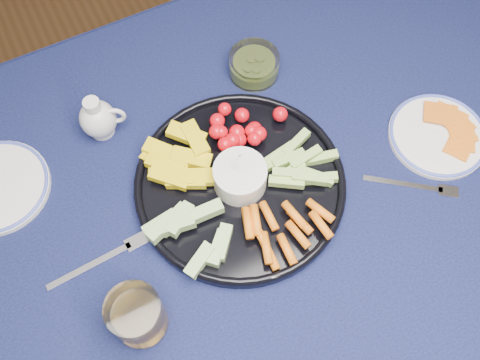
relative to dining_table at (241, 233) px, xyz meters
name	(u,v)px	position (x,y,z in m)	size (l,w,h in m)	color
dining_table	(241,233)	(0.00, 0.00, 0.00)	(1.67, 1.07, 0.75)	#53311B
crudite_platter	(239,183)	(0.02, 0.05, 0.11)	(0.39, 0.39, 0.12)	black
creamer_pitcher	(99,119)	(-0.16, 0.28, 0.13)	(0.09, 0.07, 0.10)	silver
pickle_bowl	(254,66)	(0.17, 0.27, 0.11)	(0.10, 0.10, 0.05)	silver
cheese_plate	(438,135)	(0.41, -0.02, 0.10)	(0.19, 0.19, 0.02)	white
juice_tumbler	(138,316)	(-0.23, -0.10, 0.13)	(0.09, 0.09, 0.10)	silver
fork_left	(106,257)	(-0.24, 0.03, 0.09)	(0.19, 0.03, 0.00)	silver
fork_right	(418,187)	(0.32, -0.10, 0.09)	(0.15, 0.12, 0.00)	silver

